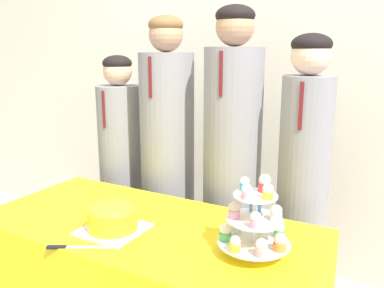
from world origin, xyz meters
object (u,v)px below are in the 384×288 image
at_px(cake_knife, 68,247).
at_px(student_3, 302,193).
at_px(cupcake_stand, 255,221).
at_px(student_0, 122,173).
at_px(student_2, 232,173).
at_px(round_cake, 113,217).
at_px(student_1, 168,166).

relative_size(cake_knife, student_3, 0.15).
height_order(cake_knife, cupcake_stand, cupcake_stand).
bearing_deg(cupcake_stand, student_3, 88.32).
distance_m(student_0, student_2, 0.78).
distance_m(round_cake, student_2, 0.77).
xyz_separation_m(cake_knife, student_3, (0.67, 0.94, 0.04)).
xyz_separation_m(cupcake_stand, student_1, (-0.79, 0.63, -0.06)).
xyz_separation_m(cupcake_stand, student_0, (-1.14, 0.63, -0.16)).
bearing_deg(round_cake, student_0, 126.70).
height_order(cake_knife, student_2, student_2).
height_order(cupcake_stand, student_1, student_1).
relative_size(round_cake, student_3, 0.16).
relative_size(student_0, student_1, 0.87).
height_order(round_cake, cupcake_stand, cupcake_stand).
bearing_deg(student_3, cupcake_stand, -91.68).
xyz_separation_m(student_0, student_2, (0.77, 0.00, 0.12)).
bearing_deg(student_3, student_1, 180.00).
xyz_separation_m(round_cake, student_1, (-0.19, 0.74, 0.01)).
distance_m(cupcake_stand, student_0, 1.32).
xyz_separation_m(student_1, student_2, (0.42, 0.00, 0.02)).
distance_m(cupcake_stand, student_3, 0.64).
height_order(cupcake_stand, student_3, student_3).
height_order(student_0, student_3, student_3).
bearing_deg(student_0, cupcake_stand, -28.93).
bearing_deg(student_0, round_cake, -53.30).
height_order(student_1, student_3, student_1).
relative_size(round_cake, cupcake_stand, 0.83).
bearing_deg(student_1, student_0, -180.00).
bearing_deg(cake_knife, student_2, 44.45).
relative_size(cupcake_stand, student_0, 0.21).
relative_size(student_0, student_2, 0.85).
relative_size(round_cake, student_0, 0.18).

